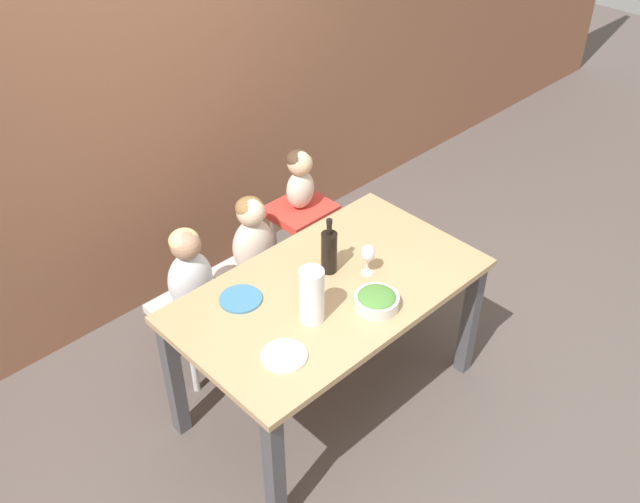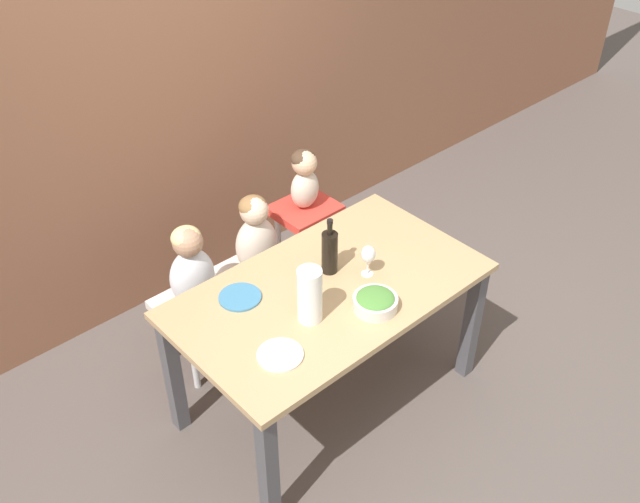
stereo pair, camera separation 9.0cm
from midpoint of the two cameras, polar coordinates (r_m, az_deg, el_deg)
The scene contains 15 objects.
ground_plane at distance 3.97m, azimuth 1.31°, elevation -11.51°, with size 14.00×14.00×0.00m, color #564C47.
wall_back at distance 4.07m, azimuth -12.13°, elevation 12.82°, with size 10.00×0.06×2.70m.
dining_table at distance 3.49m, azimuth 1.46°, elevation -4.29°, with size 1.51×0.87×0.78m.
chair_far_left at distance 3.93m, azimuth -9.14°, elevation -4.76°, with size 0.41×0.36×0.46m.
chair_far_center at distance 4.11m, azimuth -4.30°, elevation -2.15°, with size 0.41×0.36×0.46m.
chair_right_highchair at distance 4.18m, azimuth -0.56°, elevation 1.74°, with size 0.35×0.31×0.72m.
person_child_left at distance 3.73m, azimuth -9.62°, elevation -1.19°, with size 0.25×0.19×0.47m.
person_child_center at distance 3.92m, azimuth -4.52°, elevation 1.38°, with size 0.25×0.19×0.47m.
person_baby_right at distance 3.98m, azimuth -0.60°, elevation 6.05°, with size 0.18×0.15×0.36m.
wine_bottle at distance 3.45m, azimuth 1.53°, elevation 0.00°, with size 0.08×0.08×0.30m.
paper_towel_roll at distance 3.16m, azimuth -0.01°, elevation -3.53°, with size 0.11×0.11×0.28m.
wine_glass_near at distance 3.43m, azimuth 4.63°, elevation -0.27°, with size 0.07×0.07×0.17m.
salad_bowl_large at distance 3.29m, azimuth 5.23°, elevation -4.00°, with size 0.21×0.21×0.08m.
dinner_plate_front_left at distance 3.08m, azimuth -2.37°, elevation -8.28°, with size 0.20×0.20×0.01m.
dinner_plate_back_left at distance 3.37m, azimuth -5.65°, elevation -3.66°, with size 0.20×0.20×0.01m.
Camera 2 is at (-1.78, -1.91, 2.99)m, focal length 40.00 mm.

